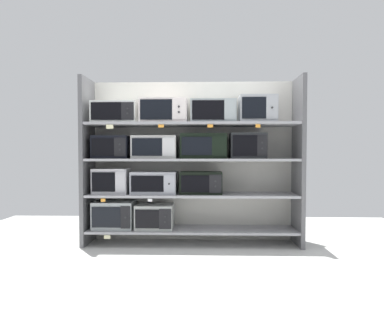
# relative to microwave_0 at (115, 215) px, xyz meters

# --- Properties ---
(ground) EXTENTS (6.55, 6.00, 0.02)m
(ground) POSITION_rel_microwave_0_xyz_m (0.97, -1.00, -0.37)
(ground) COLOR silver
(back_panel) EXTENTS (2.75, 0.04, 2.05)m
(back_panel) POSITION_rel_microwave_0_xyz_m (0.97, 0.28, 0.66)
(back_panel) COLOR beige
(back_panel) RESTS_ON ground
(upright_left) EXTENTS (0.05, 0.52, 2.05)m
(upright_left) POSITION_rel_microwave_0_xyz_m (-0.34, 0.00, 0.66)
(upright_left) COLOR #5B5B5E
(upright_left) RESTS_ON ground
(upright_right) EXTENTS (0.05, 0.52, 2.05)m
(upright_right) POSITION_rel_microwave_0_xyz_m (2.28, 0.00, 0.66)
(upright_right) COLOR #5B5B5E
(upright_right) RESTS_ON ground
(shelf_0) EXTENTS (2.55, 0.52, 0.03)m
(shelf_0) POSITION_rel_microwave_0_xyz_m (0.97, 0.00, -0.18)
(shelf_0) COLOR #99999E
(shelf_0) RESTS_ON ground
(microwave_0) EXTENTS (0.49, 0.41, 0.34)m
(microwave_0) POSITION_rel_microwave_0_xyz_m (0.00, 0.00, 0.00)
(microwave_0) COLOR #9AA2A3
(microwave_0) RESTS_ON shelf_0
(microwave_1) EXTENTS (0.46, 0.41, 0.30)m
(microwave_1) POSITION_rel_microwave_0_xyz_m (0.51, -0.00, -0.02)
(microwave_1) COLOR #A4A8A3
(microwave_1) RESTS_ON shelf_0
(price_tag_0) EXTENTS (0.08, 0.00, 0.04)m
(price_tag_0) POSITION_rel_microwave_0_xyz_m (-0.03, -0.26, -0.23)
(price_tag_0) COLOR beige
(shelf_1) EXTENTS (2.55, 0.52, 0.03)m
(shelf_1) POSITION_rel_microwave_0_xyz_m (0.97, 0.00, 0.25)
(shelf_1) COLOR #99999E
(microwave_2) EXTENTS (0.43, 0.35, 0.31)m
(microwave_2) POSITION_rel_microwave_0_xyz_m (-0.03, -0.00, 0.42)
(microwave_2) COLOR silver
(microwave_2) RESTS_ON shelf_1
(microwave_3) EXTENTS (0.55, 0.39, 0.27)m
(microwave_3) POSITION_rel_microwave_0_xyz_m (0.50, 0.00, 0.40)
(microwave_3) COLOR #A3A5AF
(microwave_3) RESTS_ON shelf_1
(microwave_4) EXTENTS (0.52, 0.34, 0.27)m
(microwave_4) POSITION_rel_microwave_0_xyz_m (1.08, -0.00, 0.40)
(microwave_4) COLOR black
(microwave_4) RESTS_ON shelf_1
(price_tag_1) EXTENTS (0.05, 0.00, 0.04)m
(price_tag_1) POSITION_rel_microwave_0_xyz_m (-0.07, -0.26, 0.21)
(price_tag_1) COLOR orange
(price_tag_2) EXTENTS (0.05, 0.00, 0.03)m
(price_tag_2) POSITION_rel_microwave_0_xyz_m (0.48, -0.26, 0.22)
(price_tag_2) COLOR white
(shelf_2) EXTENTS (2.55, 0.52, 0.03)m
(shelf_2) POSITION_rel_microwave_0_xyz_m (0.97, 0.00, 0.69)
(shelf_2) COLOR #99999E
(microwave_5) EXTENTS (0.44, 0.37, 0.28)m
(microwave_5) POSITION_rel_microwave_0_xyz_m (-0.03, -0.00, 0.84)
(microwave_5) COLOR black
(microwave_5) RESTS_ON shelf_2
(microwave_6) EXTENTS (0.54, 0.37, 0.28)m
(microwave_6) POSITION_rel_microwave_0_xyz_m (0.51, -0.00, 0.84)
(microwave_6) COLOR #BBBAB6
(microwave_6) RESTS_ON shelf_2
(microwave_7) EXTENTS (0.56, 0.40, 0.30)m
(microwave_7) POSITION_rel_microwave_0_xyz_m (1.11, 0.00, 0.85)
(microwave_7) COLOR black
(microwave_7) RESTS_ON shelf_2
(microwave_8) EXTENTS (0.43, 0.34, 0.31)m
(microwave_8) POSITION_rel_microwave_0_xyz_m (1.65, -0.00, 0.86)
(microwave_8) COLOR #26282B
(microwave_8) RESTS_ON shelf_2
(shelf_3) EXTENTS (2.55, 0.52, 0.03)m
(shelf_3) POSITION_rel_microwave_0_xyz_m (0.97, 0.00, 1.12)
(shelf_3) COLOR #99999E
(microwave_9) EXTENTS (0.54, 0.40, 0.26)m
(microwave_9) POSITION_rel_microwave_0_xyz_m (0.02, -0.00, 1.27)
(microwave_9) COLOR silver
(microwave_9) RESTS_ON shelf_3
(microwave_10) EXTENTS (0.57, 0.40, 0.29)m
(microwave_10) POSITION_rel_microwave_0_xyz_m (0.63, -0.00, 1.28)
(microwave_10) COLOR silver
(microwave_10) RESTS_ON shelf_3
(microwave_11) EXTENTS (0.55, 0.39, 0.28)m
(microwave_11) POSITION_rel_microwave_0_xyz_m (1.23, -0.00, 1.28)
(microwave_11) COLOR #9BA5A7
(microwave_11) RESTS_ON shelf_3
(microwave_12) EXTENTS (0.44, 0.38, 0.33)m
(microwave_12) POSITION_rel_microwave_0_xyz_m (1.77, -0.00, 1.30)
(microwave_12) COLOR #A2A6AB
(microwave_12) RESTS_ON shelf_3
(price_tag_3) EXTENTS (0.09, 0.00, 0.05)m
(price_tag_3) POSITION_rel_microwave_0_xyz_m (0.01, -0.26, 1.08)
(price_tag_3) COLOR beige
(price_tag_4) EXTENTS (0.07, 0.00, 0.04)m
(price_tag_4) POSITION_rel_microwave_0_xyz_m (0.62, -0.26, 1.08)
(price_tag_4) COLOR orange
(price_tag_5) EXTENTS (0.06, 0.00, 0.04)m
(price_tag_5) POSITION_rel_microwave_0_xyz_m (1.19, -0.26, 1.08)
(price_tag_5) COLOR orange
(price_tag_6) EXTENTS (0.06, 0.00, 0.04)m
(price_tag_6) POSITION_rel_microwave_0_xyz_m (1.74, -0.26, 1.08)
(price_tag_6) COLOR orange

